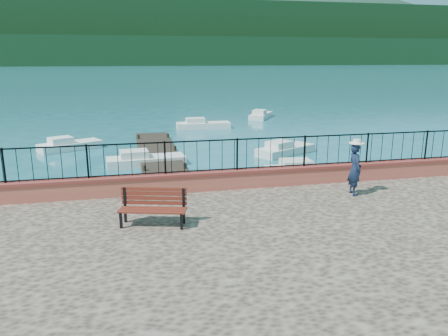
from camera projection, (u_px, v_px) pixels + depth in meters
name	position (u px, v px, depth m)	size (l,w,h in m)	color
ground	(287.00, 278.00, 10.46)	(2000.00, 2000.00, 0.00)	#19596B
parapet	(246.00, 178.00, 13.60)	(28.00, 0.46, 0.58)	#AB5A3D
railing	(247.00, 154.00, 13.41)	(27.00, 0.05, 0.95)	black
dock	(161.00, 163.00, 21.35)	(2.00, 16.00, 0.30)	#2D231C
far_forest	(128.00, 51.00, 291.94)	(900.00, 60.00, 18.00)	black
foothills	(126.00, 35.00, 345.48)	(900.00, 120.00, 44.00)	black
companion_hill	(293.00, 61.00, 586.77)	(448.00, 384.00, 180.00)	#142D23
park_bench	(153.00, 214.00, 10.50)	(1.69, 0.95, 0.89)	black
person	(355.00, 169.00, 12.76)	(0.56, 0.37, 1.53)	#111C34
hat	(357.00, 142.00, 12.56)	(0.44, 0.44, 0.12)	white
boat_0	(146.00, 157.00, 21.36)	(3.77, 1.30, 0.80)	silver
boat_1	(308.00, 168.00, 19.33)	(3.72, 1.30, 0.80)	silver
boat_2	(286.00, 147.00, 23.83)	(3.53, 1.30, 0.80)	silver
boat_3	(70.00, 143.00, 24.98)	(3.44, 1.30, 0.80)	silver
boat_4	(203.00, 123.00, 32.58)	(3.97, 1.30, 0.80)	silver
boat_5	(261.00, 113.00, 38.01)	(3.60, 1.30, 0.80)	silver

